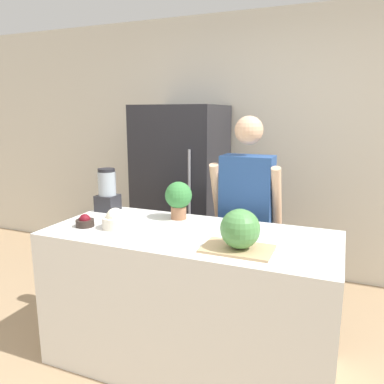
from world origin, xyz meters
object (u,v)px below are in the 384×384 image
Objects in this scene: refrigerator at (182,192)px; bowl_cherries at (85,222)px; person at (246,220)px; blender at (107,191)px; bowl_cream at (115,220)px; potted_plant at (179,198)px; watermelon at (240,229)px.

refrigerator is 14.29× the size of bowl_cherries.
person reaches higher than bowl_cherries.
person is 4.99× the size of blender.
bowl_cream is (-0.68, -0.75, 0.13)m from person.
potted_plant is (0.49, 0.40, 0.12)m from bowl_cherries.
bowl_cherries is (-1.06, 0.04, -0.09)m from watermelon.
bowl_cream is 0.47m from potted_plant.
bowl_cherries is at bearing -141.01° from potted_plant.
person is at bearing 42.12° from bowl_cherries.
watermelon is (1.00, -1.50, 0.17)m from refrigerator.
potted_plant is at bearing -0.36° from blender.
potted_plant is at bearing 141.73° from watermelon.
refrigerator reaches higher than person.
refrigerator is at bearing 141.43° from person.
person is at bearing -38.57° from refrigerator.
watermelon is at bearing -2.35° from bowl_cherries.
refrigerator is 1.06× the size of person.
blender reaches higher than potted_plant.
potted_plant is (0.59, -0.00, 0.00)m from blender.
potted_plant is (0.29, 0.35, 0.10)m from bowl_cream.
potted_plant is at bearing -67.34° from refrigerator.
bowl_cream reaches higher than bowl_cherries.
potted_plant is (-0.56, 0.44, 0.03)m from watermelon.
bowl_cream is at bearing -83.76° from refrigerator.
watermelon reaches higher than bowl_cream.
refrigerator is 1.09m from blender.
watermelon is at bearing -21.15° from blender.
refrigerator reaches higher than bowl_cherries.
blender is at bearing 103.85° from bowl_cherries.
refrigerator is 1.43m from bowl_cream.
watermelon is 1.06m from bowl_cherries.
refrigerator reaches higher than bowl_cream.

